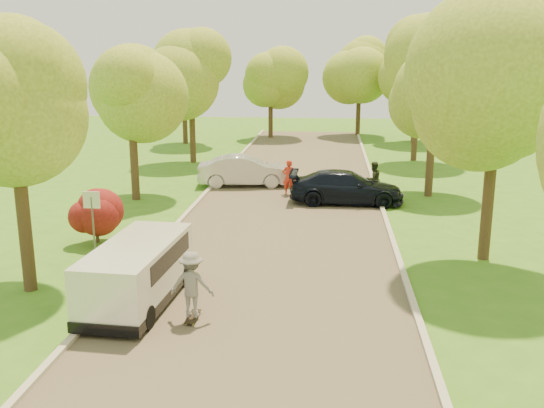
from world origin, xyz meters
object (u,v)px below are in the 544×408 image
at_px(person_striped, 289,177).
at_px(longboard, 193,317).
at_px(silver_sedan, 245,171).
at_px(skateboarder, 192,284).
at_px(minivan, 138,272).
at_px(dark_sedan, 346,187).
at_px(street_sign, 92,210).
at_px(person_olive, 373,179).

bearing_deg(person_striped, longboard, 91.76).
height_order(silver_sedan, skateboarder, skateboarder).
distance_m(skateboarder, person_striped, 14.26).
relative_size(minivan, dark_sedan, 0.91).
xyz_separation_m(street_sign, person_olive, (9.60, 9.52, -0.73)).
xyz_separation_m(minivan, person_olive, (6.97, 13.14, -0.04)).
xyz_separation_m(silver_sedan, dark_sedan, (5.00, -3.25, -0.04)).
distance_m(street_sign, dark_sedan, 11.70).
bearing_deg(minivan, silver_sedan, 90.84).
relative_size(minivan, skateboarder, 2.71).
bearing_deg(street_sign, person_olive, 44.76).
relative_size(street_sign, dark_sedan, 0.43).
distance_m(street_sign, person_olive, 13.54).
xyz_separation_m(longboard, person_striped, (1.40, 14.19, 0.73)).
height_order(longboard, skateboarder, skateboarder).
bearing_deg(silver_sedan, dark_sedan, -130.50).
distance_m(minivan, silver_sedan, 15.05).
bearing_deg(person_striped, silver_sedan, -29.30).
bearing_deg(skateboarder, street_sign, -45.74).
bearing_deg(minivan, person_olive, 65.57).
bearing_deg(skateboarder, minivan, -28.12).
bearing_deg(silver_sedan, minivan, 169.81).
height_order(person_striped, person_olive, person_olive).
distance_m(person_striped, person_olive, 3.92).
height_order(dark_sedan, longboard, dark_sedan).
height_order(street_sign, skateboarder, street_sign).
xyz_separation_m(dark_sedan, person_striped, (-2.65, 1.49, 0.10)).
relative_size(dark_sedan, person_striped, 3.02).
distance_m(minivan, person_striped, 13.62).
bearing_deg(dark_sedan, longboard, 162.46).
height_order(longboard, person_striped, person_striped).
distance_m(dark_sedan, person_olive, 1.86).
relative_size(dark_sedan, skateboarder, 2.99).
xyz_separation_m(minivan, dark_sedan, (5.71, 11.78, -0.15)).
distance_m(street_sign, skateboarder, 6.27).
bearing_deg(longboard, skateboarder, 90.93).
distance_m(silver_sedan, person_olive, 6.55).
distance_m(longboard, person_striped, 14.28).
xyz_separation_m(silver_sedan, person_striped, (2.35, -1.75, 0.06)).
height_order(dark_sedan, skateboarder, skateboarder).
height_order(street_sign, silver_sedan, street_sign).
relative_size(longboard, person_striped, 0.52).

